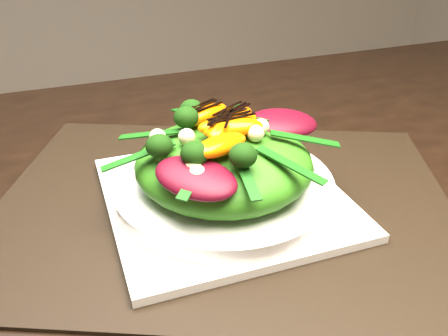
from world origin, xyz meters
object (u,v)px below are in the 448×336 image
object	(u,v)px
dining_table	(269,193)
salad_bowl	(224,186)
placemat	(224,202)
plate_base	(224,197)
lettuce_mound	(224,163)
orange_segment	(207,126)

from	to	relation	value
dining_table	salad_bowl	size ratio (longest dim) A/B	6.35
placemat	plate_base	distance (m)	0.01
placemat	lettuce_mound	bearing A→B (deg)	90.00
plate_base	orange_segment	bearing A→B (deg)	139.96
dining_table	orange_segment	size ratio (longest dim) A/B	22.50
placemat	salad_bowl	bearing A→B (deg)	90.00
dining_table	lettuce_mound	distance (m)	0.11
plate_base	placemat	bearing A→B (deg)	-90.00
placemat	orange_segment	bearing A→B (deg)	139.96
placemat	plate_base	bearing A→B (deg)	90.00
plate_base	lettuce_mound	distance (m)	0.05
plate_base	orange_segment	xyz separation A→B (m)	(-0.02, 0.01, 0.09)
lettuce_mound	placemat	bearing A→B (deg)	-90.00
dining_table	salad_bowl	distance (m)	0.09
dining_table	lettuce_mound	bearing A→B (deg)	-159.13
dining_table	lettuce_mound	size ratio (longest dim) A/B	8.02
placemat	plate_base	world-z (taller)	plate_base
dining_table	plate_base	xyz separation A→B (m)	(-0.07, -0.03, 0.03)
placemat	lettuce_mound	distance (m)	0.05
placemat	orange_segment	world-z (taller)	orange_segment
salad_bowl	dining_table	bearing A→B (deg)	20.87
placemat	dining_table	bearing A→B (deg)	20.87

